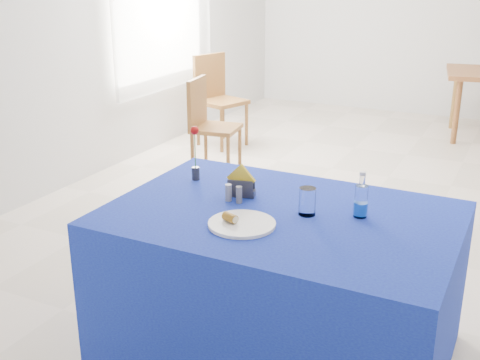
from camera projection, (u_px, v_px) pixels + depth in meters
name	position (u px, v px, depth m)	size (l,w,h in m)	color
floor	(366.00, 205.00, 4.91)	(7.00, 7.00, 0.00)	beige
plate	(242.00, 224.00, 2.65)	(0.30, 0.30, 0.01)	white
drinking_glass	(307.00, 201.00, 2.75)	(0.08, 0.08, 0.13)	white
salt_shaker	(228.00, 193.00, 2.92)	(0.03, 0.03, 0.09)	gray
pepper_shaker	(239.00, 195.00, 2.89)	(0.03, 0.03, 0.09)	slate
blue_table	(279.00, 284.00, 2.92)	(1.60, 1.10, 0.76)	#101999
water_bottle	(361.00, 202.00, 2.72)	(0.06, 0.06, 0.21)	white
napkin_holder	(241.00, 187.00, 2.98)	(0.15, 0.09, 0.17)	#343338
rose_vase	(195.00, 155.00, 3.18)	(0.05, 0.05, 0.29)	#28282D
chair_win_a	(208.00, 120.00, 5.49)	(0.46, 0.46, 0.90)	#965F2B
chair_win_b	(216.00, 93.00, 6.44)	(0.55, 0.55, 0.97)	#965F2B
banana_pieces	(230.00, 218.00, 2.65)	(0.08, 0.06, 0.04)	gold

